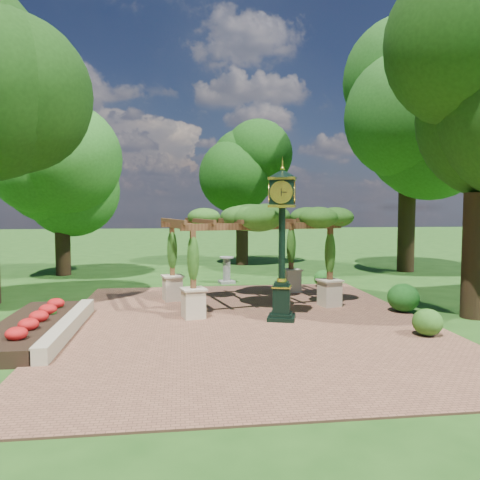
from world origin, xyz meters
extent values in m
plane|color=#1E4714|center=(0.00, 0.00, 0.00)|extent=(120.00, 120.00, 0.00)
cube|color=brown|center=(0.00, 1.00, 0.02)|extent=(10.00, 12.00, 0.04)
cube|color=#C6B793|center=(-4.60, 0.50, 0.20)|extent=(0.35, 5.00, 0.40)
cube|color=red|center=(-5.50, 0.50, 0.18)|extent=(1.50, 5.00, 0.36)
cube|color=black|center=(1.01, 1.19, 0.10)|extent=(0.93, 0.93, 0.11)
cube|color=black|center=(1.01, 1.19, 0.60)|extent=(0.58, 0.58, 0.84)
cube|color=yellow|center=(1.01, 1.19, 0.98)|extent=(0.65, 0.65, 0.04)
cylinder|color=black|center=(1.01, 1.19, 2.19)|extent=(0.23, 0.23, 2.15)
cube|color=black|center=(1.01, 1.19, 3.59)|extent=(0.82, 0.82, 0.65)
cylinder|color=beige|center=(0.91, 0.86, 3.59)|extent=(0.54, 0.19, 0.56)
cone|color=black|center=(1.01, 1.19, 4.11)|extent=(1.05, 1.05, 0.23)
sphere|color=yellow|center=(1.01, 1.19, 4.25)|extent=(0.13, 0.13, 0.13)
cube|color=beige|center=(-1.44, 1.73, 0.44)|extent=(0.70, 0.70, 0.81)
cube|color=brown|center=(-1.44, 1.73, 1.72)|extent=(0.17, 0.17, 1.66)
cube|color=beige|center=(2.92, 2.79, 0.44)|extent=(0.70, 0.70, 0.81)
cube|color=brown|center=(2.92, 2.79, 1.72)|extent=(0.17, 0.17, 1.66)
cube|color=beige|center=(-2.07, 4.34, 0.44)|extent=(0.70, 0.70, 0.81)
cube|color=brown|center=(-2.07, 4.34, 1.72)|extent=(0.17, 0.17, 1.66)
cube|color=beige|center=(2.28, 5.40, 0.44)|extent=(0.70, 0.70, 0.81)
cube|color=brown|center=(2.28, 5.40, 1.72)|extent=(0.17, 0.17, 1.66)
cube|color=brown|center=(0.74, 2.26, 2.62)|extent=(5.08, 1.35, 0.20)
cube|color=brown|center=(0.11, 4.87, 2.62)|extent=(5.08, 1.35, 0.20)
ellipsoid|color=#285518|center=(0.42, 3.57, 2.87)|extent=(5.82, 4.36, 0.90)
cube|color=gray|center=(0.12, 7.92, 0.06)|extent=(0.72, 0.72, 0.11)
cylinder|color=gray|center=(0.12, 7.92, 0.56)|extent=(0.36, 0.36, 1.01)
cylinder|color=gray|center=(0.12, 7.92, 1.09)|extent=(0.68, 0.68, 0.06)
ellipsoid|color=#2C5E1A|center=(4.23, -0.85, 0.37)|extent=(0.95, 0.95, 0.66)
ellipsoid|color=#184D15|center=(4.88, 1.73, 0.47)|extent=(1.15, 1.15, 0.85)
ellipsoid|color=#256C1F|center=(3.82, 6.33, 0.37)|extent=(0.78, 0.78, 0.66)
cylinder|color=#322113|center=(-7.30, 11.28, 1.42)|extent=(0.69, 0.69, 2.84)
ellipsoid|color=#245E1B|center=(-7.30, 11.28, 5.08)|extent=(4.47, 4.47, 4.48)
cylinder|color=#352315|center=(1.60, 14.16, 1.46)|extent=(0.67, 0.67, 2.92)
ellipsoid|color=#153D0F|center=(1.60, 14.16, 5.22)|extent=(3.68, 3.68, 4.61)
cylinder|color=#302212|center=(9.33, 10.45, 2.19)|extent=(0.82, 0.82, 4.38)
ellipsoid|color=#1E4F16|center=(9.33, 10.45, 7.84)|extent=(5.85, 5.85, 6.92)
cylinder|color=#312113|center=(6.61, 0.89, 1.80)|extent=(0.73, 0.73, 3.61)
camera|label=1|loc=(-1.77, -11.49, 3.19)|focal=35.00mm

